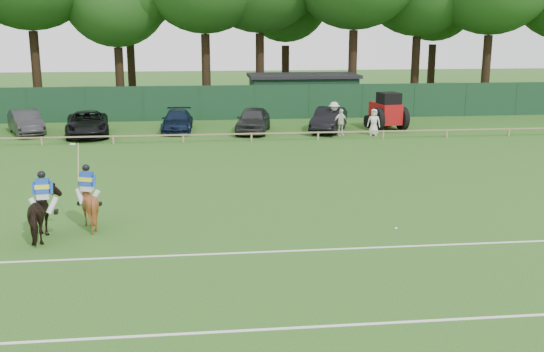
{
  "coord_description": "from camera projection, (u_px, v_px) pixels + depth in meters",
  "views": [
    {
      "loc": [
        -2.03,
        -18.98,
        6.61
      ],
      "look_at": [
        0.5,
        3.0,
        1.4
      ],
      "focal_mm": 42.0,
      "sensor_mm": 36.0,
      "label": 1
    }
  ],
  "objects": [
    {
      "name": "ground",
      "position": [
        267.0,
        241.0,
        20.1
      ],
      "size": [
        160.0,
        160.0,
        0.0
      ],
      "primitive_type": "plane",
      "color": "#1E4C14",
      "rests_on": "ground"
    },
    {
      "name": "horse_dark",
      "position": [
        45.0,
        214.0,
        20.08
      ],
      "size": [
        1.07,
        2.06,
        1.68
      ],
      "primitive_type": "imported",
      "rotation": [
        0.0,
        0.0,
        3.23
      ],
      "color": "black",
      "rests_on": "ground"
    },
    {
      "name": "horse_chestnut",
      "position": [
        88.0,
        204.0,
        21.3
      ],
      "size": [
        1.74,
        1.83,
        1.61
      ],
      "primitive_type": "imported",
      "rotation": [
        0.0,
        0.0,
        2.77
      ],
      "color": "brown",
      "rests_on": "ground"
    },
    {
      "name": "sedan_grey",
      "position": [
        26.0,
        122.0,
        39.88
      ],
      "size": [
        3.29,
        4.82,
        1.5
      ],
      "primitive_type": "imported",
      "rotation": [
        0.0,
        0.0,
        0.41
      ],
      "color": "#2C2C2E",
      "rests_on": "ground"
    },
    {
      "name": "suv_black",
      "position": [
        87.0,
        124.0,
        39.26
      ],
      "size": [
        3.28,
        5.72,
        1.5
      ],
      "primitive_type": "imported",
      "rotation": [
        0.0,
        0.0,
        0.15
      ],
      "color": "black",
      "rests_on": "ground"
    },
    {
      "name": "sedan_navy",
      "position": [
        177.0,
        121.0,
        41.03
      ],
      "size": [
        2.03,
        4.68,
        1.34
      ],
      "primitive_type": "imported",
      "rotation": [
        0.0,
        0.0,
        -0.03
      ],
      "color": "#101A32",
      "rests_on": "ground"
    },
    {
      "name": "hatch_grey",
      "position": [
        253.0,
        120.0,
        40.52
      ],
      "size": [
        2.83,
        5.02,
        1.61
      ],
      "primitive_type": "imported",
      "rotation": [
        0.0,
        0.0,
        -0.21
      ],
      "color": "#2D2D2F",
      "rests_on": "ground"
    },
    {
      "name": "estate_black",
      "position": [
        329.0,
        120.0,
        40.91
      ],
      "size": [
        3.3,
        4.91,
        1.53
      ],
      "primitive_type": "imported",
      "rotation": [
        0.0,
        0.0,
        -0.4
      ],
      "color": "black",
      "rests_on": "ground"
    },
    {
      "name": "spectator_left",
      "position": [
        334.0,
        117.0,
        40.4
      ],
      "size": [
        1.44,
        1.12,
        1.97
      ],
      "primitive_type": "imported",
      "rotation": [
        0.0,
        0.0,
        0.34
      ],
      "color": "beige",
      "rests_on": "ground"
    },
    {
      "name": "spectator_mid",
      "position": [
        341.0,
        122.0,
        39.24
      ],
      "size": [
        1.07,
        0.69,
        1.69
      ],
      "primitive_type": "imported",
      "rotation": [
        0.0,
        0.0,
        0.3
      ],
      "color": "silver",
      "rests_on": "ground"
    },
    {
      "name": "spectator_right",
      "position": [
        374.0,
        122.0,
        39.41
      ],
      "size": [
        0.94,
        0.77,
        1.66
      ],
      "primitive_type": "imported",
      "rotation": [
        0.0,
        0.0,
        -0.34
      ],
      "color": "silver",
      "rests_on": "ground"
    },
    {
      "name": "rider_dark",
      "position": [
        43.0,
        191.0,
        19.9
      ],
      "size": [
        0.94,
        0.4,
        1.41
      ],
      "rotation": [
        0.0,
        0.0,
        3.23
      ],
      "color": "silver",
      "rests_on": "ground"
    },
    {
      "name": "rider_chestnut",
      "position": [
        87.0,
        183.0,
        21.13
      ],
      "size": [
        0.91,
        0.76,
        2.05
      ],
      "rotation": [
        0.0,
        0.0,
        2.77
      ],
      "color": "silver",
      "rests_on": "ground"
    },
    {
      "name": "polo_ball",
      "position": [
        396.0,
        228.0,
        21.21
      ],
      "size": [
        0.09,
        0.09,
        0.09
      ],
      "primitive_type": "sphere",
      "color": "silver",
      "rests_on": "ground"
    },
    {
      "name": "pitch_lines",
      "position": [
        281.0,
        284.0,
        16.71
      ],
      "size": [
        60.0,
        5.1,
        0.01
      ],
      "color": "silver",
      "rests_on": "ground"
    },
    {
      "name": "pitch_rail",
      "position": [
        235.0,
        134.0,
        37.4
      ],
      "size": [
        62.1,
        0.1,
        0.5
      ],
      "color": "#997F5B",
      "rests_on": "ground"
    },
    {
      "name": "perimeter_fence",
      "position": [
        227.0,
        103.0,
        45.92
      ],
      "size": [
        92.08,
        0.08,
        2.5
      ],
      "color": "#14351E",
      "rests_on": "ground"
    },
    {
      "name": "utility_shed",
      "position": [
        303.0,
        93.0,
        49.42
      ],
      "size": [
        8.4,
        4.4,
        3.04
      ],
      "color": "#14331E",
      "rests_on": "ground"
    },
    {
      "name": "tree_row",
      "position": [
        247.0,
        106.0,
        54.16
      ],
      "size": [
        96.0,
        12.0,
        21.0
      ],
      "primitive_type": null,
      "color": "#26561C",
      "rests_on": "ground"
    },
    {
      "name": "tractor",
      "position": [
        387.0,
        112.0,
        41.6
      ],
      "size": [
        2.38,
        3.18,
        2.45
      ],
      "rotation": [
        0.0,
        0.0,
        0.16
      ],
      "color": "#9C0E0F",
      "rests_on": "ground"
    }
  ]
}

